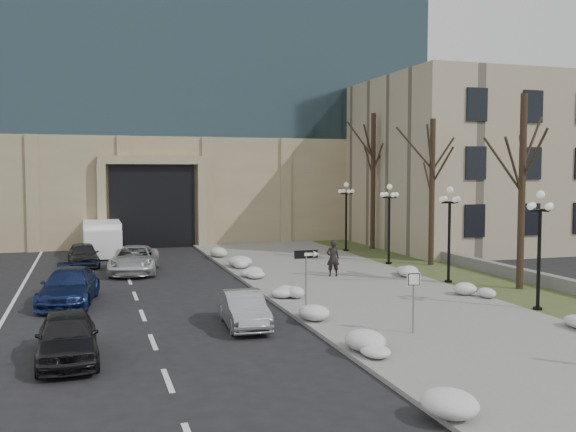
% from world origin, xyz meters
% --- Properties ---
extents(ground, '(160.00, 160.00, 0.00)m').
position_xyz_m(ground, '(0.00, 0.00, 0.00)').
color(ground, black).
rests_on(ground, ground).
extents(sidewalk, '(9.00, 40.00, 0.12)m').
position_xyz_m(sidewalk, '(3.50, 14.00, 0.06)').
color(sidewalk, gray).
rests_on(sidewalk, ground).
extents(curb, '(0.30, 40.00, 0.14)m').
position_xyz_m(curb, '(-1.00, 14.00, 0.07)').
color(curb, gray).
rests_on(curb, ground).
extents(grass_strip, '(4.00, 40.00, 0.10)m').
position_xyz_m(grass_strip, '(10.00, 14.00, 0.05)').
color(grass_strip, '#3D4A25').
rests_on(grass_strip, ground).
extents(stone_wall, '(0.50, 30.00, 0.70)m').
position_xyz_m(stone_wall, '(12.00, 16.00, 0.35)').
color(stone_wall, slate).
rests_on(stone_wall, ground).
extents(office_tower, '(40.00, 24.70, 36.00)m').
position_xyz_m(office_tower, '(-2.01, 43.58, 18.49)').
color(office_tower, tan).
rests_on(office_tower, ground).
extents(classical_building, '(22.00, 18.12, 12.00)m').
position_xyz_m(classical_building, '(22.00, 27.98, 6.00)').
color(classical_building, tan).
rests_on(classical_building, ground).
extents(car_a, '(1.80, 4.26, 1.44)m').
position_xyz_m(car_a, '(-9.06, 4.62, 0.72)').
color(car_a, black).
rests_on(car_a, ground).
extents(car_b, '(1.50, 3.86, 1.25)m').
position_xyz_m(car_b, '(-3.22, 7.12, 0.63)').
color(car_b, '#999CA0').
rests_on(car_b, ground).
extents(car_c, '(2.72, 5.26, 1.46)m').
position_xyz_m(car_c, '(-9.22, 13.08, 0.73)').
color(car_c, navy).
rests_on(car_c, ground).
extents(car_d, '(3.19, 5.55, 1.46)m').
position_xyz_m(car_d, '(-6.08, 20.59, 0.73)').
color(car_d, silver).
rests_on(car_d, ground).
extents(car_e, '(1.93, 4.17, 1.38)m').
position_xyz_m(car_e, '(-8.73, 23.93, 0.69)').
color(car_e, '#29292E').
rests_on(car_e, ground).
extents(pedestrian, '(0.75, 0.56, 1.85)m').
position_xyz_m(pedestrian, '(3.53, 15.74, 1.05)').
color(pedestrian, black).
rests_on(pedestrian, sidewalk).
extents(box_truck, '(2.42, 6.76, 2.14)m').
position_xyz_m(box_truck, '(-7.56, 29.27, 1.04)').
color(box_truck, white).
rests_on(box_truck, ground).
extents(one_way_sign, '(0.95, 0.26, 2.57)m').
position_xyz_m(one_way_sign, '(-0.53, 7.71, 2.12)').
color(one_way_sign, slate).
rests_on(one_way_sign, ground).
extents(keep_sign, '(0.46, 0.12, 2.16)m').
position_xyz_m(keep_sign, '(1.84, 4.11, 1.59)').
color(keep_sign, slate).
rests_on(keep_sign, ground).
extents(snow_clump_a, '(1.10, 1.60, 0.36)m').
position_xyz_m(snow_clump_a, '(-0.53, -2.18, 0.30)').
color(snow_clump_a, silver).
rests_on(snow_clump_a, sidewalk).
extents(snow_clump_b, '(1.10, 1.60, 0.36)m').
position_xyz_m(snow_clump_b, '(-0.36, 2.40, 0.30)').
color(snow_clump_b, silver).
rests_on(snow_clump_b, sidewalk).
extents(snow_clump_c, '(1.10, 1.60, 0.36)m').
position_xyz_m(snow_clump_c, '(-0.54, 7.02, 0.30)').
color(snow_clump_c, silver).
rests_on(snow_clump_c, sidewalk).
extents(snow_clump_d, '(1.10, 1.60, 0.36)m').
position_xyz_m(snow_clump_d, '(-0.42, 11.21, 0.30)').
color(snow_clump_d, silver).
rests_on(snow_clump_d, sidewalk).
extents(snow_clump_e, '(1.10, 1.60, 0.36)m').
position_xyz_m(snow_clump_e, '(-0.48, 16.57, 0.30)').
color(snow_clump_e, silver).
rests_on(snow_clump_e, sidewalk).
extents(snow_clump_f, '(1.10, 1.60, 0.36)m').
position_xyz_m(snow_clump_f, '(-0.57, 20.12, 0.30)').
color(snow_clump_f, silver).
rests_on(snow_clump_f, sidewalk).
extents(snow_clump_g, '(1.10, 1.60, 0.36)m').
position_xyz_m(snow_clump_g, '(-0.54, 25.13, 0.30)').
color(snow_clump_g, silver).
rests_on(snow_clump_g, sidewalk).
extents(snow_clump_i, '(1.10, 1.60, 0.36)m').
position_xyz_m(snow_clump_i, '(7.42, 8.98, 0.30)').
color(snow_clump_i, silver).
rests_on(snow_clump_i, sidewalk).
extents(snow_clump_j, '(1.10, 1.60, 0.36)m').
position_xyz_m(snow_clump_j, '(7.50, 14.73, 0.30)').
color(snow_clump_j, silver).
rests_on(snow_clump_j, sidewalk).
extents(lamppost_a, '(1.18, 1.18, 4.76)m').
position_xyz_m(lamppost_a, '(8.30, 6.00, 3.07)').
color(lamppost_a, black).
rests_on(lamppost_a, ground).
extents(lamppost_b, '(1.18, 1.18, 4.76)m').
position_xyz_m(lamppost_b, '(8.30, 12.50, 3.07)').
color(lamppost_b, black).
rests_on(lamppost_b, ground).
extents(lamppost_c, '(1.18, 1.18, 4.76)m').
position_xyz_m(lamppost_c, '(8.30, 19.00, 3.07)').
color(lamppost_c, black).
rests_on(lamppost_c, ground).
extents(lamppost_d, '(1.18, 1.18, 4.76)m').
position_xyz_m(lamppost_d, '(8.30, 25.50, 3.07)').
color(lamppost_d, black).
rests_on(lamppost_d, ground).
extents(tree_near, '(3.20, 3.20, 9.00)m').
position_xyz_m(tree_near, '(10.50, 10.00, 5.83)').
color(tree_near, black).
rests_on(tree_near, ground).
extents(tree_mid, '(3.20, 3.20, 8.50)m').
position_xyz_m(tree_mid, '(10.50, 18.00, 5.50)').
color(tree_mid, black).
rests_on(tree_mid, ground).
extents(tree_far, '(3.20, 3.20, 9.50)m').
position_xyz_m(tree_far, '(10.50, 26.00, 6.15)').
color(tree_far, black).
rests_on(tree_far, ground).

